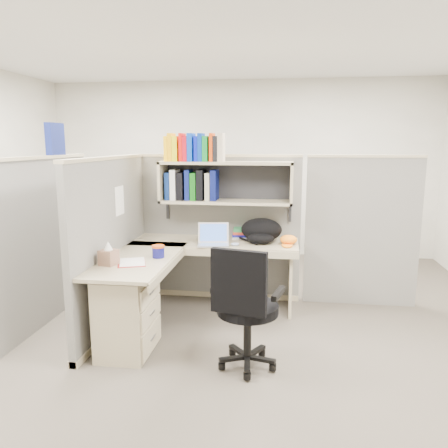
# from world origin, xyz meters

# --- Properties ---
(ground) EXTENTS (6.00, 6.00, 0.00)m
(ground) POSITION_xyz_m (0.00, 0.00, 0.00)
(ground) COLOR #39352C
(ground) RESTS_ON ground
(room_shell) EXTENTS (6.00, 6.00, 6.00)m
(room_shell) POSITION_xyz_m (0.00, 0.00, 1.62)
(room_shell) COLOR #AFAC9E
(room_shell) RESTS_ON ground
(cubicle) EXTENTS (3.79, 1.84, 1.95)m
(cubicle) POSITION_xyz_m (-0.37, 0.45, 0.91)
(cubicle) COLOR #61615D
(cubicle) RESTS_ON ground
(desk) EXTENTS (1.74, 1.75, 0.73)m
(desk) POSITION_xyz_m (-0.41, -0.29, 0.44)
(desk) COLOR gray
(desk) RESTS_ON ground
(laptop) EXTENTS (0.36, 0.36, 0.23)m
(laptop) POSITION_xyz_m (0.01, 0.38, 0.84)
(laptop) COLOR silver
(laptop) RESTS_ON desk
(backpack) EXTENTS (0.51, 0.45, 0.25)m
(backpack) POSITION_xyz_m (0.49, 0.57, 0.86)
(backpack) COLOR black
(backpack) RESTS_ON desk
(orange_cap) EXTENTS (0.20, 0.23, 0.10)m
(orange_cap) POSITION_xyz_m (0.77, 0.53, 0.78)
(orange_cap) COLOR orange
(orange_cap) RESTS_ON desk
(snack_canister) EXTENTS (0.11, 0.11, 0.11)m
(snack_canister) POSITION_xyz_m (-0.40, -0.16, 0.79)
(snack_canister) COLOR #10105E
(snack_canister) RESTS_ON desk
(tissue_box) EXTENTS (0.16, 0.16, 0.21)m
(tissue_box) POSITION_xyz_m (-0.75, -0.45, 0.83)
(tissue_box) COLOR #86604C
(tissue_box) RESTS_ON desk
(mouse) EXTENTS (0.10, 0.08, 0.03)m
(mouse) POSITION_xyz_m (0.24, 0.39, 0.75)
(mouse) COLOR #7F90B5
(mouse) RESTS_ON desk
(paper_cup) EXTENTS (0.08, 0.08, 0.09)m
(paper_cup) POSITION_xyz_m (-0.04, 0.76, 0.78)
(paper_cup) COLOR white
(paper_cup) RESTS_ON desk
(book_stack) EXTENTS (0.17, 0.22, 0.10)m
(book_stack) POSITION_xyz_m (0.24, 0.78, 0.78)
(book_stack) COLOR slate
(book_stack) RESTS_ON desk
(loose_paper) EXTENTS (0.30, 0.34, 0.00)m
(loose_paper) POSITION_xyz_m (-0.58, -0.34, 0.73)
(loose_paper) COLOR silver
(loose_paper) RESTS_ON desk
(task_chair) EXTENTS (0.57, 0.52, 1.01)m
(task_chair) POSITION_xyz_m (0.45, -0.72, 0.36)
(task_chair) COLOR black
(task_chair) RESTS_ON ground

